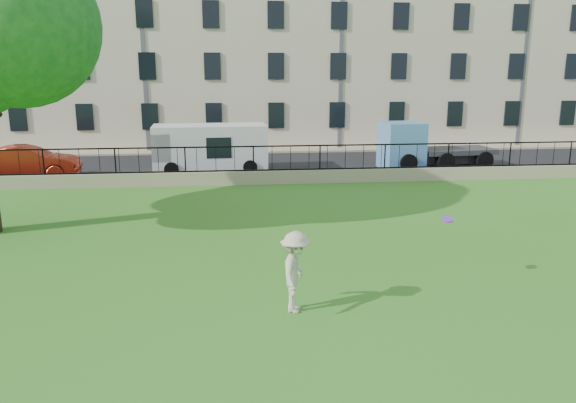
{
  "coord_description": "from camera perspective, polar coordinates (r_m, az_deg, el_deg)",
  "views": [
    {
      "loc": [
        -1.11,
        -12.74,
        5.07
      ],
      "look_at": [
        0.64,
        3.5,
        1.18
      ],
      "focal_mm": 35.0,
      "sensor_mm": 36.0,
      "label": 1
    }
  ],
  "objects": [
    {
      "name": "street",
      "position": [
        29.89,
        -3.93,
        3.59
      ],
      "size": [
        60.0,
        9.0,
        0.01
      ],
      "primitive_type": "cube",
      "color": "black",
      "rests_on": "ground"
    },
    {
      "name": "man",
      "position": [
        11.94,
        0.78,
        -7.16
      ],
      "size": [
        0.93,
        1.27,
        1.76
      ],
      "primitive_type": "imported",
      "rotation": [
        0.0,
        0.0,
        1.3
      ],
      "color": "#C0BB9C",
      "rests_on": "ground"
    },
    {
      "name": "red_sedan",
      "position": [
        29.04,
        -24.98,
        3.62
      ],
      "size": [
        4.81,
        2.04,
        1.54
      ],
      "primitive_type": "imported",
      "rotation": [
        0.0,
        0.0,
        1.66
      ],
      "color": "#9F2513",
      "rests_on": "street"
    },
    {
      "name": "ground",
      "position": [
        13.76,
        -1.09,
        -8.25
      ],
      "size": [
        120.0,
        120.0,
        0.0
      ],
      "primitive_type": "plane",
      "color": "#376F1A",
      "rests_on": "ground"
    },
    {
      "name": "iron_railing",
      "position": [
        25.07,
        -3.53,
        4.37
      ],
      "size": [
        50.0,
        0.05,
        1.13
      ],
      "color": "black",
      "rests_on": "retaining_wall"
    },
    {
      "name": "frisbee",
      "position": [
        13.76,
        15.88,
        -1.77
      ],
      "size": [
        0.35,
        0.35,
        0.12
      ],
      "primitive_type": "cylinder",
      "rotation": [
        0.21,
        -0.14,
        0.37
      ],
      "color": "purple"
    },
    {
      "name": "retaining_wall",
      "position": [
        25.22,
        -3.51,
        2.45
      ],
      "size": [
        50.0,
        0.4,
        0.6
      ],
      "primitive_type": "cube",
      "color": "gray",
      "rests_on": "ground"
    },
    {
      "name": "building_row",
      "position": [
        40.36,
        -4.73,
        15.96
      ],
      "size": [
        56.4,
        10.4,
        13.8
      ],
      "color": "beige",
      "rests_on": "ground"
    },
    {
      "name": "white_van",
      "position": [
        28.42,
        -7.91,
        5.37
      ],
      "size": [
        5.66,
        2.42,
        2.34
      ],
      "primitive_type": "cube",
      "rotation": [
        0.0,
        0.0,
        0.05
      ],
      "color": "silver",
      "rests_on": "street"
    },
    {
      "name": "sidewalk",
      "position": [
        35.02,
        -4.27,
        5.12
      ],
      "size": [
        60.0,
        1.4,
        0.12
      ],
      "primitive_type": "cube",
      "color": "gray",
      "rests_on": "ground"
    },
    {
      "name": "blue_truck",
      "position": [
        30.36,
        14.68,
        5.61
      ],
      "size": [
        5.84,
        2.52,
        2.38
      ],
      "primitive_type": "cube",
      "rotation": [
        0.0,
        0.0,
        0.09
      ],
      "color": "#5791CC",
      "rests_on": "street"
    }
  ]
}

